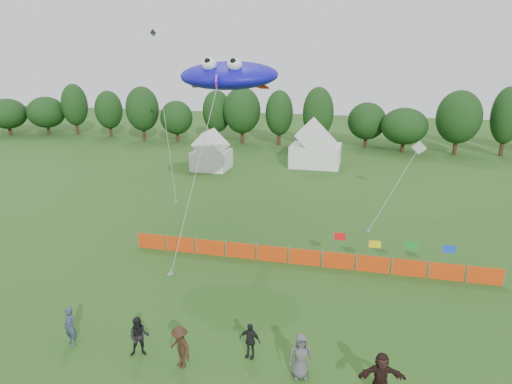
% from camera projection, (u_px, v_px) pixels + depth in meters
% --- Properties ---
extents(ground, '(160.00, 160.00, 0.00)m').
position_uv_depth(ground, '(223.00, 344.00, 19.98)').
color(ground, '#234C16').
rests_on(ground, ground).
extents(treeline, '(104.57, 8.78, 8.36)m').
position_uv_depth(treeline, '(338.00, 117.00, 60.14)').
color(treeline, '#382314').
rests_on(treeline, ground).
extents(tent_left, '(3.85, 3.85, 3.39)m').
position_uv_depth(tent_left, '(211.00, 154.00, 49.84)').
color(tent_left, silver).
rests_on(tent_left, ground).
extents(tent_right, '(5.57, 4.46, 3.93)m').
position_uv_depth(tent_right, '(316.00, 149.00, 51.19)').
color(tent_right, white).
rests_on(tent_right, ground).
extents(barrier_fence, '(21.90, 0.06, 1.00)m').
position_uv_depth(barrier_fence, '(304.00, 257.00, 27.34)').
color(barrier_fence, red).
rests_on(barrier_fence, ground).
extents(flag_row, '(6.73, 0.46, 2.19)m').
position_uv_depth(flag_row, '(388.00, 250.00, 26.19)').
color(flag_row, gray).
rests_on(flag_row, ground).
extents(spectator_a, '(0.75, 0.61, 1.79)m').
position_uv_depth(spectator_a, '(70.00, 326.00, 19.69)').
color(spectator_a, '#2F3A4E').
rests_on(spectator_a, ground).
extents(spectator_b, '(1.04, 0.93, 1.76)m').
position_uv_depth(spectator_b, '(139.00, 337.00, 19.00)').
color(spectator_b, black).
rests_on(spectator_b, ground).
extents(spectator_c, '(1.35, 1.18, 1.81)m').
position_uv_depth(spectator_c, '(180.00, 347.00, 18.30)').
color(spectator_c, '#321F14').
rests_on(spectator_c, ground).
extents(spectator_d, '(0.98, 0.53, 1.58)m').
position_uv_depth(spectator_d, '(250.00, 340.00, 18.91)').
color(spectator_d, black).
rests_on(spectator_d, ground).
extents(spectator_e, '(1.07, 0.86, 1.89)m').
position_uv_depth(spectator_e, '(301.00, 356.00, 17.69)').
color(spectator_e, '#4B4B50').
rests_on(spectator_e, ground).
extents(spectator_f, '(1.80, 0.88, 1.86)m').
position_uv_depth(spectator_f, '(381.00, 376.00, 16.64)').
color(spectator_f, black).
rests_on(spectator_f, ground).
extents(stingray_kite, '(6.64, 15.06, 12.04)m').
position_uv_depth(stingray_kite, '(231.00, 75.00, 29.03)').
color(stingray_kite, '#140ED3').
rests_on(stingray_kite, ground).
extents(small_kite_white, '(4.38, 7.35, 5.53)m').
position_uv_depth(small_kite_white, '(406.00, 169.00, 35.62)').
color(small_kite_white, silver).
rests_on(small_kite_white, ground).
extents(small_kite_dark, '(6.10, 9.29, 14.53)m').
position_uv_depth(small_kite_dark, '(163.00, 107.00, 41.95)').
color(small_kite_dark, black).
rests_on(small_kite_dark, ground).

